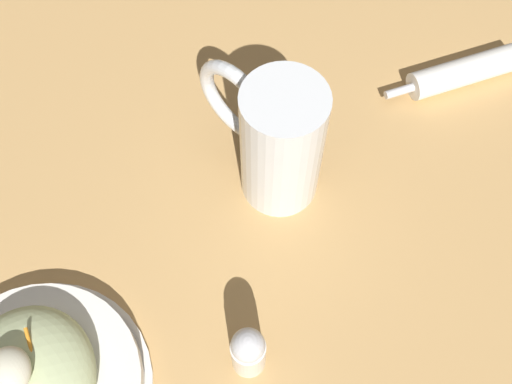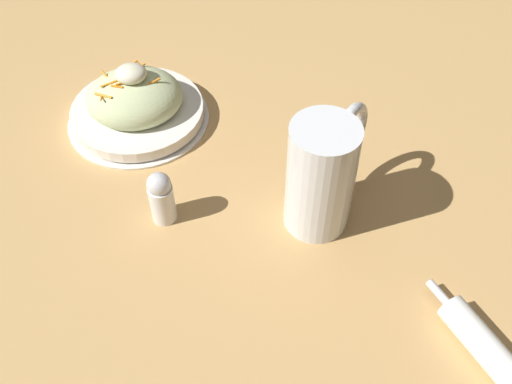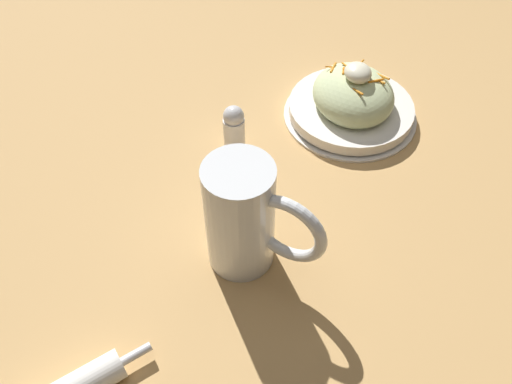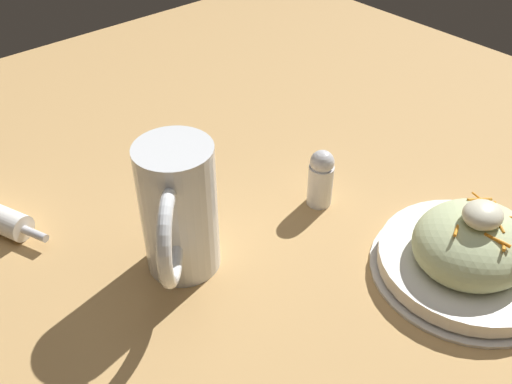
# 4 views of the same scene
# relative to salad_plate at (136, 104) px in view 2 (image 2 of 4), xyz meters

# --- Properties ---
(ground_plane) EXTENTS (1.43, 1.43, 0.00)m
(ground_plane) POSITION_rel_salad_plate_xyz_m (0.13, -0.21, -0.03)
(ground_plane) COLOR tan
(salad_plate) EXTENTS (0.22, 0.22, 0.10)m
(salad_plate) POSITION_rel_salad_plate_xyz_m (0.00, 0.00, 0.00)
(salad_plate) COLOR white
(salad_plate) RESTS_ON ground_plane
(beer_mug) EXTENTS (0.12, 0.13, 0.16)m
(beer_mug) POSITION_rel_salad_plate_xyz_m (0.24, -0.23, 0.04)
(beer_mug) COLOR white
(beer_mug) RESTS_ON ground_plane
(napkin_roll) EXTENTS (0.09, 0.18, 0.03)m
(napkin_roll) POSITION_rel_salad_plate_xyz_m (0.39, -0.46, -0.01)
(napkin_roll) COLOR white
(napkin_roll) RESTS_ON ground_plane
(salt_shaker) EXTENTS (0.03, 0.03, 0.08)m
(salt_shaker) POSITION_rel_salad_plate_xyz_m (0.04, -0.20, 0.01)
(salt_shaker) COLOR white
(salt_shaker) RESTS_ON ground_plane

